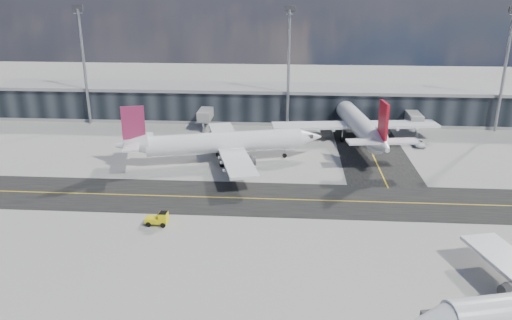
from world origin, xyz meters
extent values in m
plane|color=gray|center=(0.00, 0.00, 0.00)|extent=(300.00, 300.00, 0.00)
cube|color=black|center=(0.00, 4.00, 0.01)|extent=(180.00, 14.00, 0.02)
cube|color=black|center=(18.00, 35.00, 0.01)|extent=(14.00, 50.00, 0.02)
cube|color=yellow|center=(0.00, 4.00, 0.03)|extent=(180.00, 0.25, 0.01)
cube|color=yellow|center=(18.00, 35.00, 0.03)|extent=(0.25, 50.00, 0.01)
cube|color=black|center=(0.00, 55.00, 4.00)|extent=(150.00, 12.00, 8.00)
cube|color=gray|center=(0.00, 55.00, 8.40)|extent=(152.00, 13.00, 0.80)
cube|color=gray|center=(0.00, 55.00, 0.40)|extent=(150.00, 12.20, 0.80)
cube|color=gray|center=(-20.00, 47.00, 3.50)|extent=(3.00, 10.00, 2.40)
cylinder|color=gray|center=(-20.00, 42.00, 1.20)|extent=(0.60, 0.60, 2.40)
cube|color=gray|center=(30.00, 47.00, 3.50)|extent=(3.00, 10.00, 2.40)
cylinder|color=gray|center=(30.00, 42.00, 1.20)|extent=(0.60, 0.60, 2.40)
cylinder|color=gray|center=(-50.00, 48.00, 14.00)|extent=(0.70, 0.70, 28.00)
cube|color=#2D2D30|center=(-50.00, 48.00, 28.20)|extent=(2.50, 0.50, 1.40)
cylinder|color=gray|center=(0.00, 48.00, 14.00)|extent=(0.70, 0.70, 28.00)
cube|color=#2D2D30|center=(0.00, 48.00, 28.20)|extent=(2.50, 0.50, 1.40)
cylinder|color=gray|center=(50.00, 48.00, 14.00)|extent=(0.70, 0.70, 28.00)
cylinder|color=white|center=(-12.06, 21.75, 4.07)|extent=(30.51, 11.88, 4.07)
cone|color=white|center=(4.63, 26.26, 4.07)|extent=(5.97, 5.25, 4.07)
cone|color=white|center=(-29.24, 17.11, 4.68)|extent=(6.95, 5.52, 4.07)
cube|color=white|center=(-11.08, 22.02, 3.05)|extent=(13.92, 34.70, 0.51)
cylinder|color=#2D2D30|center=(-11.69, 28.17, 1.93)|extent=(4.73, 3.37, 2.34)
cylinder|color=#2D2D30|center=(-8.51, 16.39, 1.93)|extent=(4.73, 3.37, 2.34)
cube|color=silver|center=(-11.69, 28.17, 2.75)|extent=(2.07, 0.92, 0.81)
cube|color=silver|center=(-8.51, 16.39, 2.75)|extent=(2.07, 0.92, 0.81)
cube|color=#762352|center=(-28.75, 17.25, 8.95)|extent=(4.24, 1.55, 6.30)
cube|color=white|center=(-29.24, 17.11, 5.29)|extent=(5.93, 12.52, 0.36)
cube|color=#2D2D30|center=(4.14, 26.12, 4.47)|extent=(2.55, 2.69, 0.71)
cylinder|color=gray|center=(-0.28, 24.93, 1.22)|extent=(0.30, 0.30, 2.03)
cylinder|color=black|center=(-0.28, 24.93, 0.46)|extent=(0.98, 0.58, 0.92)
cylinder|color=black|center=(-13.84, 24.43, 0.56)|extent=(1.21, 0.78, 1.12)
cylinder|color=black|center=(-12.25, 18.54, 0.56)|extent=(1.21, 0.78, 1.12)
cylinder|color=white|center=(15.57, 38.09, 4.42)|extent=(8.54, 33.47, 4.42)
cone|color=white|center=(13.22, 56.75, 4.42)|extent=(5.08, 6.04, 4.42)
cone|color=white|center=(17.99, 18.89, 5.09)|extent=(5.22, 7.14, 4.42)
cube|color=white|center=(15.43, 39.19, 3.32)|extent=(38.00, 10.19, 0.55)
cylinder|color=#2D2D30|center=(8.71, 39.46, 2.10)|extent=(3.10, 4.93, 2.54)
cylinder|color=#2D2D30|center=(21.88, 41.12, 2.10)|extent=(3.10, 4.93, 2.54)
cube|color=silver|center=(8.71, 39.46, 2.99)|extent=(0.72, 2.25, 0.88)
cube|color=silver|center=(21.88, 41.12, 2.99)|extent=(0.72, 2.25, 0.88)
cube|color=red|center=(17.93, 19.44, 9.73)|extent=(1.07, 4.67, 6.86)
cube|color=white|center=(17.99, 18.89, 5.75)|extent=(13.55, 4.73, 0.39)
cube|color=#2D2D30|center=(13.29, 56.20, 4.87)|extent=(2.69, 2.50, 0.77)
cylinder|color=gray|center=(13.91, 51.26, 1.33)|extent=(0.30, 0.30, 2.21)
cylinder|color=black|center=(13.91, 51.26, 0.50)|extent=(0.51, 1.04, 1.00)
cylinder|color=black|center=(12.42, 36.58, 0.61)|extent=(0.70, 1.28, 1.22)
cylinder|color=black|center=(19.00, 37.41, 0.61)|extent=(0.70, 1.28, 1.22)
cube|color=#2D2D30|center=(14.52, -31.79, 4.24)|extent=(2.38, 2.52, 0.68)
cube|color=yellow|center=(-18.50, -6.59, 0.83)|extent=(3.38, 1.71, 0.77)
cube|color=yellow|center=(-17.51, -6.65, 1.54)|extent=(1.28, 1.49, 0.99)
cube|color=black|center=(-17.51, -6.65, 1.93)|extent=(1.17, 1.43, 0.28)
cylinder|color=black|center=(-17.36, -5.94, 0.39)|extent=(0.78, 0.32, 0.77)
cylinder|color=black|center=(-17.44, -7.37, 0.39)|extent=(0.78, 0.32, 0.77)
cylinder|color=black|center=(-19.56, -5.82, 0.39)|extent=(0.78, 0.32, 0.77)
cylinder|color=black|center=(-19.64, -7.25, 0.39)|extent=(0.78, 0.32, 0.77)
imported|color=white|center=(28.78, 34.85, 0.70)|extent=(2.81, 5.23, 1.40)
camera|label=1|loc=(0.70, -71.46, 33.55)|focal=35.00mm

